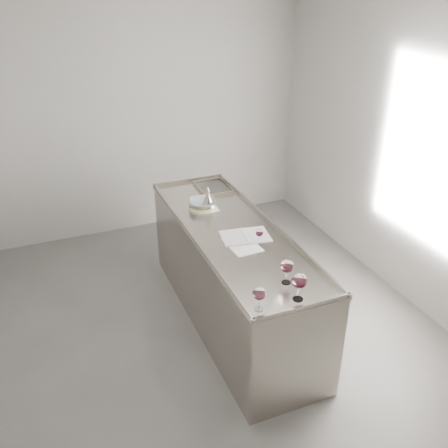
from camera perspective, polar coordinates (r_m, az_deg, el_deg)
name	(u,v)px	position (r m, az deg, el deg)	size (l,w,h in m)	color
room_shell	(187,206)	(3.69, -4.25, 2.06)	(4.54, 5.04, 2.84)	#55524F
counter	(232,276)	(4.55, 0.95, -5.98)	(0.77, 2.42, 0.97)	#9C948B
wine_glass_left	(259,294)	(3.31, 4.05, -7.99)	(0.09, 0.09, 0.17)	white
wine_glass_middle	(299,281)	(3.42, 8.60, -6.49)	(0.11, 0.11, 0.21)	white
wine_glass_right	(287,267)	(3.58, 7.22, -4.86)	(0.10, 0.10, 0.19)	white
wine_glass_small	(259,233)	(4.09, 4.06, -1.04)	(0.06, 0.06, 0.13)	white
notebook	(245,236)	(4.21, 2.44, -1.42)	(0.44, 0.34, 0.02)	silver
loose_paper_top	(205,206)	(4.75, -2.18, 2.06)	(0.21, 0.29, 0.00)	white
loose_paper_under	(242,245)	(4.09, 2.12, -2.39)	(0.23, 0.33, 0.00)	white
trivet	(203,207)	(4.71, -2.46, 1.96)	(0.25, 0.25, 0.02)	#CCC184
ceramic_bowl	(203,203)	(4.69, -2.47, 2.41)	(0.25, 0.25, 0.06)	gray
wine_funnel	(208,202)	(4.68, -1.84, 2.57)	(0.15, 0.15, 0.22)	#A1988F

